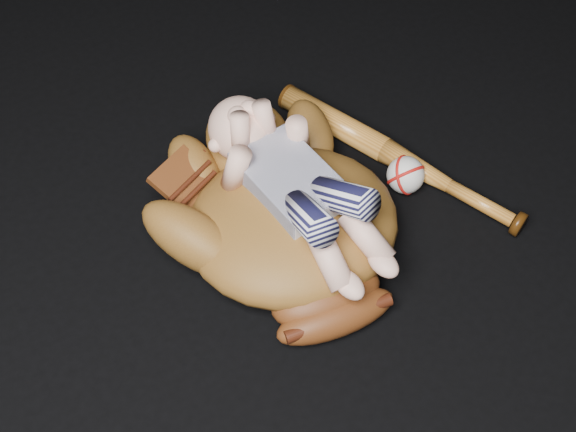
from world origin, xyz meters
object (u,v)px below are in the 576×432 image
(newborn_baby, at_px, (302,188))
(baseball_bat, at_px, (398,158))
(baseball, at_px, (406,175))
(baseball_glove, at_px, (292,217))

(newborn_baby, relative_size, baseball_bat, 0.81)
(baseball_bat, relative_size, baseball, 7.59)
(newborn_baby, xyz_separation_m, baseball_bat, (0.23, 0.03, -0.11))
(baseball_glove, height_order, baseball_bat, baseball_glove)
(newborn_baby, distance_m, baseball, 0.23)
(baseball_bat, height_order, baseball, baseball)
(baseball_glove, distance_m, baseball, 0.23)
(baseball, bearing_deg, newborn_baby, 177.32)
(baseball_bat, xyz_separation_m, baseball, (-0.02, -0.04, 0.01))
(newborn_baby, xyz_separation_m, baseball, (0.21, -0.01, -0.10))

